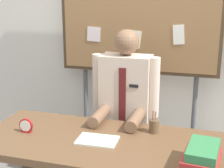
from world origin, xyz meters
TOP-DOWN VIEW (x-y plane):
  - back_wall at (0.00, 1.20)m, footprint 6.40×0.08m
  - desk at (0.00, 0.00)m, footprint 1.73×0.75m
  - person at (0.00, 0.55)m, footprint 0.55×0.56m
  - bulletin_board at (-0.00, 1.00)m, footprint 1.46×0.09m
  - book_stack at (0.63, -0.19)m, footprint 0.23×0.31m
  - open_notebook at (-0.05, -0.02)m, footprint 0.28×0.20m
  - desk_clock at (-0.58, -0.02)m, footprint 0.10×0.04m
  - pen_holder at (0.29, 0.23)m, footprint 0.07×0.07m

SIDE VIEW (x-z plane):
  - desk at x=0.00m, z-range 0.28..1.02m
  - person at x=0.00m, z-range -0.05..1.37m
  - open_notebook at x=-0.05m, z-range 0.74..0.75m
  - desk_clock at x=-0.58m, z-range 0.73..0.83m
  - pen_holder at x=0.29m, z-range 0.71..0.87m
  - book_stack at x=0.63m, z-range 0.73..0.87m
  - back_wall at x=0.00m, z-range 0.00..2.70m
  - bulletin_board at x=0.00m, z-range 0.46..2.61m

